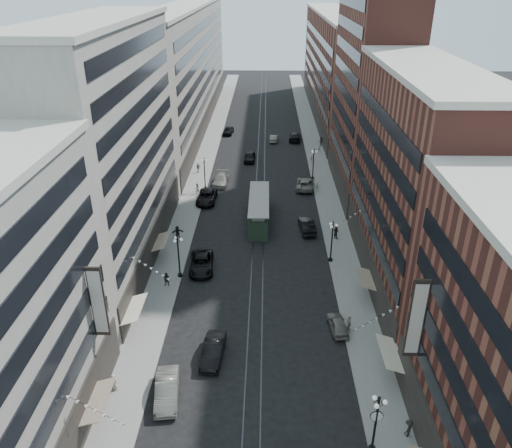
# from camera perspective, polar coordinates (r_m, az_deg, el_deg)

# --- Properties ---
(ground) EXTENTS (220.00, 220.00, 0.00)m
(ground) POSITION_cam_1_polar(r_m,az_deg,el_deg) (88.52, 0.51, 5.15)
(ground) COLOR black
(ground) RESTS_ON ground
(sidewalk_west) EXTENTS (4.00, 180.00, 0.15)m
(sidewalk_west) POSITION_cam_1_polar(r_m,az_deg,el_deg) (98.59, -5.87, 7.36)
(sidewalk_west) COLOR gray
(sidewalk_west) RESTS_ON ground
(sidewalk_east) EXTENTS (4.00, 180.00, 0.15)m
(sidewalk_east) POSITION_cam_1_polar(r_m,az_deg,el_deg) (98.38, 7.06, 7.25)
(sidewalk_east) COLOR gray
(sidewalk_east) RESTS_ON ground
(rail_west) EXTENTS (0.12, 180.00, 0.02)m
(rail_west) POSITION_cam_1_polar(r_m,az_deg,el_deg) (97.90, 0.17, 7.32)
(rail_west) COLOR #2D2D33
(rail_west) RESTS_ON ground
(rail_east) EXTENTS (0.12, 180.00, 0.02)m
(rail_east) POSITION_cam_1_polar(r_m,az_deg,el_deg) (97.88, 1.00, 7.31)
(rail_east) COLOR #2D2D33
(rail_east) RESTS_ON ground
(building_west_mid) EXTENTS (8.00, 36.00, 28.00)m
(building_west_mid) POSITION_cam_1_polar(r_m,az_deg,el_deg) (61.04, -16.12, 7.95)
(building_west_mid) COLOR #A29C90
(building_west_mid) RESTS_ON ground
(building_west_far) EXTENTS (8.00, 90.00, 26.00)m
(building_west_far) POSITION_cam_1_polar(r_m,az_deg,el_deg) (121.24, -7.67, 17.24)
(building_west_far) COLOR #A29C90
(building_west_far) RESTS_ON ground
(building_east_mid) EXTENTS (8.00, 30.00, 24.00)m
(building_east_mid) POSITION_cam_1_polar(r_m,az_deg,el_deg) (56.68, 17.62, 4.14)
(building_east_mid) COLOR brown
(building_east_mid) RESTS_ON ground
(building_east_tower) EXTENTS (8.00, 26.00, 42.00)m
(building_east_tower) POSITION_cam_1_polar(r_m,az_deg,el_deg) (80.76, 13.31, 17.84)
(building_east_tower) COLOR brown
(building_east_tower) RESTS_ON ground
(building_east_far) EXTENTS (8.00, 72.00, 24.00)m
(building_east_far) POSITION_cam_1_polar(r_m,az_deg,el_deg) (129.94, 8.68, 17.36)
(building_east_far) COLOR brown
(building_east_far) RESTS_ON ground
(lamppost_sw_far) EXTENTS (1.03, 1.14, 5.52)m
(lamppost_sw_far) POSITION_cam_1_polar(r_m,az_deg,el_deg) (59.19, -8.85, -3.50)
(lamppost_sw_far) COLOR black
(lamppost_sw_far) RESTS_ON sidewalk_west
(lamppost_sw_mid) EXTENTS (1.03, 1.14, 5.52)m
(lamppost_sw_mid) POSITION_cam_1_polar(r_m,az_deg,el_deg) (83.36, -5.90, 5.89)
(lamppost_sw_mid) COLOR black
(lamppost_sw_mid) RESTS_ON sidewalk_west
(lamppost_se_near) EXTENTS (1.08, 1.14, 5.52)m
(lamppost_se_near) POSITION_cam_1_polar(r_m,az_deg,el_deg) (40.30, 13.54, -21.07)
(lamppost_se_near) COLOR black
(lamppost_se_near) RESTS_ON sidewalk_east
(lamppost_se_far) EXTENTS (1.03, 1.14, 5.52)m
(lamppost_se_far) POSITION_cam_1_polar(r_m,az_deg,el_deg) (62.35, 8.67, -1.82)
(lamppost_se_far) COLOR black
(lamppost_se_far) RESTS_ON sidewalk_east
(lamppost_se_mid) EXTENTS (1.03, 1.14, 5.52)m
(lamppost_se_mid) POSITION_cam_1_polar(r_m,az_deg,el_deg) (87.82, 6.57, 6.95)
(lamppost_se_mid) COLOR black
(lamppost_se_mid) RESTS_ON sidewalk_east
(streetcar) EXTENTS (2.88, 13.02, 3.60)m
(streetcar) POSITION_cam_1_polar(r_m,az_deg,el_deg) (72.69, 0.34, 1.57)
(streetcar) COLOR #243827
(streetcar) RESTS_ON ground
(car_1) EXTENTS (2.49, 5.52, 1.76)m
(car_1) POSITION_cam_1_polar(r_m,az_deg,el_deg) (45.37, -10.17, -18.17)
(car_1) COLOR slate
(car_1) RESTS_ON ground
(car_2) EXTENTS (3.29, 6.30, 1.70)m
(car_2) POSITION_cam_1_polar(r_m,az_deg,el_deg) (61.54, -6.24, -4.49)
(car_2) COLOR black
(car_2) RESTS_ON ground
(car_4) EXTENTS (2.11, 4.31, 1.42)m
(car_4) POSITION_cam_1_polar(r_m,az_deg,el_deg) (52.32, 9.32, -11.23)
(car_4) COLOR slate
(car_4) RESTS_ON ground
(car_5) EXTENTS (2.22, 5.36, 1.72)m
(car_5) POSITION_cam_1_polar(r_m,az_deg,el_deg) (48.54, -4.92, -14.21)
(car_5) COLOR black
(car_5) RESTS_ON ground
(pedestrian_1) EXTENTS (0.86, 0.65, 1.56)m
(pedestrian_1) POSITION_cam_1_polar(r_m,az_deg,el_deg) (46.97, -15.92, -16.96)
(pedestrian_1) COLOR #ABA18D
(pedestrian_1) RESTS_ON sidewalk_west
(pedestrian_2) EXTENTS (0.89, 0.59, 1.70)m
(pedestrian_2) POSITION_cam_1_polar(r_m,az_deg,el_deg) (58.75, -10.14, -6.27)
(pedestrian_2) COLOR black
(pedestrian_2) RESTS_ON sidewalk_west
(pedestrian_3) EXTENTS (1.03, 1.04, 1.60)m
(pedestrian_3) POSITION_cam_1_polar(r_m,az_deg,el_deg) (43.56, 17.03, -21.42)
(pedestrian_3) COLOR black
(pedestrian_3) RESTS_ON sidewalk_east
(pedestrian_4) EXTENTS (0.64, 1.07, 1.71)m
(pedestrian_4) POSITION_cam_1_polar(r_m,az_deg,el_deg) (52.16, 10.61, -11.08)
(pedestrian_4) COLOR #A9A48C
(pedestrian_4) RESTS_ON sidewalk_east
(car_7) EXTENTS (3.10, 6.30, 1.72)m
(car_7) POSITION_cam_1_polar(r_m,az_deg,el_deg) (79.51, -5.66, 3.10)
(car_7) COLOR black
(car_7) RESTS_ON ground
(car_8) EXTENTS (2.64, 5.99, 1.71)m
(car_8) POSITION_cam_1_polar(r_m,az_deg,el_deg) (86.20, -4.05, 5.08)
(car_8) COLOR gray
(car_8) RESTS_ON ground
(car_9) EXTENTS (2.47, 5.07, 1.67)m
(car_9) POSITION_cam_1_polar(r_m,az_deg,el_deg) (114.61, -3.17, 10.64)
(car_9) COLOR black
(car_9) RESTS_ON ground
(car_10) EXTENTS (2.34, 5.54, 1.78)m
(car_10) POSITION_cam_1_polar(r_m,az_deg,el_deg) (70.39, 5.84, -0.17)
(car_10) COLOR black
(car_10) RESTS_ON ground
(car_11) EXTENTS (3.44, 6.34, 1.69)m
(car_11) POSITION_cam_1_polar(r_m,az_deg,el_deg) (84.63, 5.62, 4.59)
(car_11) COLOR slate
(car_11) RESTS_ON ground
(car_12) EXTENTS (2.93, 6.10, 1.71)m
(car_12) POSITION_cam_1_polar(r_m,az_deg,el_deg) (110.14, 4.46, 9.94)
(car_12) COLOR black
(car_12) RESTS_ON ground
(car_13) EXTENTS (2.30, 5.22, 1.75)m
(car_13) POSITION_cam_1_polar(r_m,az_deg,el_deg) (97.12, -0.73, 7.70)
(car_13) COLOR black
(car_13) RESTS_ON ground
(car_14) EXTENTS (1.77, 4.42, 1.43)m
(car_14) POSITION_cam_1_polar(r_m,az_deg,el_deg) (109.16, 2.02, 9.77)
(car_14) COLOR slate
(car_14) RESTS_ON ground
(pedestrian_5) EXTENTS (1.69, 0.97, 1.75)m
(pedestrian_5) POSITION_cam_1_polar(r_m,az_deg,el_deg) (68.81, -8.97, -0.91)
(pedestrian_5) COLOR black
(pedestrian_5) RESTS_ON sidewalk_west
(pedestrian_6) EXTENTS (1.14, 0.83, 1.77)m
(pedestrian_6) POSITION_cam_1_polar(r_m,az_deg,el_deg) (91.59, -6.62, 6.42)
(pedestrian_6) COLOR #9D9482
(pedestrian_6) RESTS_ON sidewalk_west
(pedestrian_7) EXTENTS (0.94, 1.02, 1.86)m
(pedestrian_7) POSITION_cam_1_polar(r_m,az_deg,el_deg) (68.78, 9.14, -0.89)
(pedestrian_7) COLOR black
(pedestrian_7) RESTS_ON sidewalk_east
(pedestrian_8) EXTENTS (0.66, 0.56, 1.55)m
(pedestrian_8) POSITION_cam_1_polar(r_m,az_deg,el_deg) (83.87, 6.99, 4.37)
(pedestrian_8) COLOR #BAB39A
(pedestrian_8) RESTS_ON sidewalk_east
(pedestrian_9) EXTENTS (1.27, 0.72, 1.85)m
(pedestrian_9) POSITION_cam_1_polar(r_m,az_deg,el_deg) (106.43, 7.44, 9.31)
(pedestrian_9) COLOR black
(pedestrian_9) RESTS_ON sidewalk_east
(pedestrian_extra_0) EXTENTS (0.66, 0.60, 1.51)m
(pedestrian_extra_0) POSITION_cam_1_polar(r_m,az_deg,el_deg) (103.13, 7.23, 8.66)
(pedestrian_extra_0) COLOR #A19585
(pedestrian_extra_0) RESTS_ON sidewalk_east
(pedestrian_extra_1) EXTENTS (1.01, 0.87, 1.82)m
(pedestrian_extra_1) POSITION_cam_1_polar(r_m,az_deg,el_deg) (82.40, -6.77, 4.06)
(pedestrian_extra_1) COLOR #BAAF9A
(pedestrian_extra_1) RESTS_ON sidewalk_west
(pedestrian_extra_2) EXTENTS (1.11, 0.65, 1.61)m
(pedestrian_extra_2) POSITION_cam_1_polar(r_m,az_deg,el_deg) (96.57, 6.38, 7.47)
(pedestrian_extra_2) COLOR #A69C8A
(pedestrian_extra_2) RESTS_ON sidewalk_east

